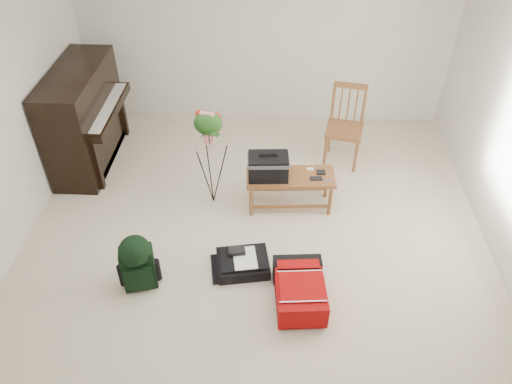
# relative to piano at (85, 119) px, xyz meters

# --- Properties ---
(floor) EXTENTS (5.00, 5.50, 0.01)m
(floor) POSITION_rel_piano_xyz_m (2.19, -1.60, -0.60)
(floor) COLOR beige
(floor) RESTS_ON ground
(ceiling) EXTENTS (5.00, 5.50, 0.01)m
(ceiling) POSITION_rel_piano_xyz_m (2.19, -1.60, 1.90)
(ceiling) COLOR white
(ceiling) RESTS_ON wall_back
(wall_back) EXTENTS (5.00, 0.04, 2.50)m
(wall_back) POSITION_rel_piano_xyz_m (2.19, 1.15, 0.65)
(wall_back) COLOR silver
(wall_back) RESTS_ON floor
(piano) EXTENTS (0.71, 1.50, 1.25)m
(piano) POSITION_rel_piano_xyz_m (0.00, 0.00, 0.00)
(piano) COLOR black
(piano) RESTS_ON floor
(bench) EXTENTS (1.01, 0.46, 0.76)m
(bench) POSITION_rel_piano_xyz_m (2.38, -0.83, -0.06)
(bench) COLOR brown
(bench) RESTS_ON floor
(dining_chair) EXTENTS (0.52, 0.52, 1.03)m
(dining_chair) POSITION_rel_piano_xyz_m (3.23, 0.13, -0.10)
(dining_chair) COLOR brown
(dining_chair) RESTS_ON floor
(red_suitcase) EXTENTS (0.51, 0.71, 0.29)m
(red_suitcase) POSITION_rel_piano_xyz_m (2.65, -2.16, -0.45)
(red_suitcase) COLOR #A70807
(red_suitcase) RESTS_ON floor
(black_duffel) EXTENTS (0.58, 0.50, 0.22)m
(black_duffel) POSITION_rel_piano_xyz_m (2.08, -1.82, -0.52)
(black_duffel) COLOR black
(black_duffel) RESTS_ON floor
(green_backpack) EXTENTS (0.35, 0.32, 0.62)m
(green_backpack) POSITION_rel_piano_xyz_m (1.09, -2.08, -0.26)
(green_backpack) COLOR black
(green_backpack) RESTS_ON floor
(flower_stand) EXTENTS (0.44, 0.44, 1.25)m
(flower_stand) POSITION_rel_piano_xyz_m (1.66, -0.78, 0.01)
(flower_stand) COLOR black
(flower_stand) RESTS_ON floor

